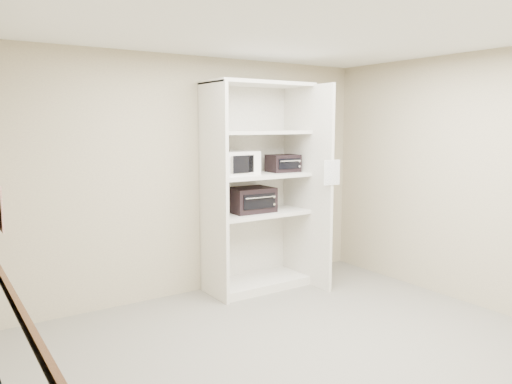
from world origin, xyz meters
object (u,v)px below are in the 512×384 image
microwave (236,163)px  toaster_oven_upper (283,163)px  toaster_oven_lower (250,200)px  shelving_unit (261,194)px

microwave → toaster_oven_upper: (0.67, 0.01, -0.03)m
microwave → toaster_oven_upper: bearing=-4.0°
microwave → toaster_oven_upper: size_ratio=1.25×
microwave → toaster_oven_lower: (0.21, 0.03, -0.44)m
shelving_unit → toaster_oven_upper: bearing=3.3°
microwave → toaster_oven_lower: 0.49m
toaster_oven_upper → microwave: bearing=-175.4°
shelving_unit → toaster_oven_upper: 0.48m
shelving_unit → toaster_oven_lower: shelving_unit is taller
toaster_oven_upper → toaster_oven_lower: size_ratio=0.70×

